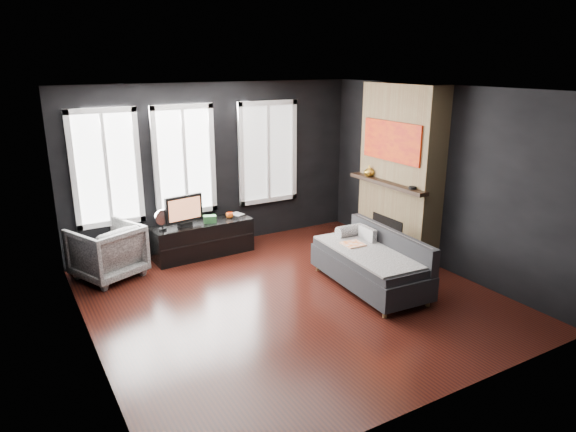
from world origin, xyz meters
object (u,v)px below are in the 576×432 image
mug (230,215)px  monitor (184,209)px  sofa (370,260)px  book (233,209)px  mantel_vase (369,171)px  armchair (107,249)px  media_console (203,239)px

mug → monitor: bearing=-177.7°
sofa → book: bearing=114.9°
sofa → mantel_vase: (0.95, 1.26, 0.92)m
armchair → monitor: (1.22, 0.13, 0.39)m
mug → book: bearing=41.9°
armchair → media_console: armchair is taller
book → monitor: bearing=-171.8°
armchair → media_console: bearing=162.4°
sofa → mantel_vase: 1.83m
monitor → book: (0.88, 0.13, -0.17)m
sofa → book: sofa is taller
armchair → mug: size_ratio=7.28×
armchair → media_console: size_ratio=0.54×
book → mug: bearing=-138.1°
media_console → mug: 0.59m
media_console → sofa: bearing=-58.4°
armchair → mantel_vase: bearing=144.0°
book → media_console: bearing=-170.2°
sofa → armchair: size_ratio=2.12×
mug → sofa: bearing=-65.5°
monitor → mantel_vase: bearing=-29.1°
armchair → sofa: bearing=121.4°
monitor → book: 0.91m
sofa → mug: bearing=117.9°
armchair → mantel_vase: size_ratio=4.89×
book → mantel_vase: 2.32m
mug → armchair: bearing=-175.5°
sofa → mantel_vase: bearing=56.5°
media_console → mug: size_ratio=13.42×
mug → mantel_vase: size_ratio=0.67×
monitor → book: bearing=-0.7°
media_console → armchair: bearing=-176.5°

